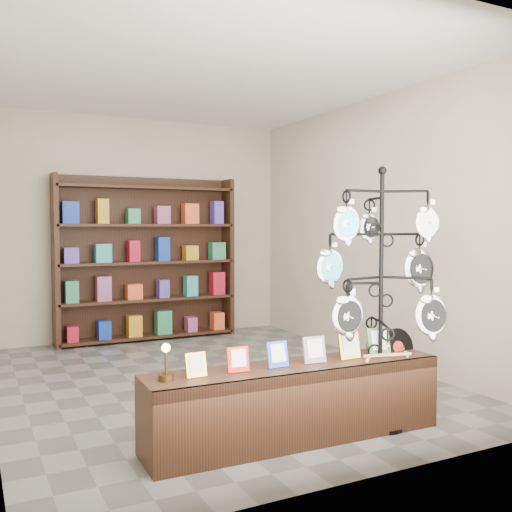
# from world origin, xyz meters

# --- Properties ---
(ground) EXTENTS (5.00, 5.00, 0.00)m
(ground) POSITION_xyz_m (0.00, 0.00, 0.00)
(ground) COLOR slate
(ground) RESTS_ON ground
(room_envelope) EXTENTS (5.00, 5.00, 5.00)m
(room_envelope) POSITION_xyz_m (0.00, 0.00, 1.85)
(room_envelope) COLOR beige
(room_envelope) RESTS_ON ground
(display_tree) EXTENTS (1.06, 1.05, 1.99)m
(display_tree) POSITION_xyz_m (0.64, -1.81, 1.15)
(display_tree) COLOR black
(display_tree) RESTS_ON ground
(front_shelf) EXTENTS (2.23, 0.50, 0.79)m
(front_shelf) POSITION_xyz_m (-0.07, -1.76, 0.28)
(front_shelf) COLOR black
(front_shelf) RESTS_ON ground
(back_shelving) EXTENTS (2.42, 0.36, 2.20)m
(back_shelving) POSITION_xyz_m (0.00, 2.30, 1.03)
(back_shelving) COLOR black
(back_shelving) RESTS_ON ground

